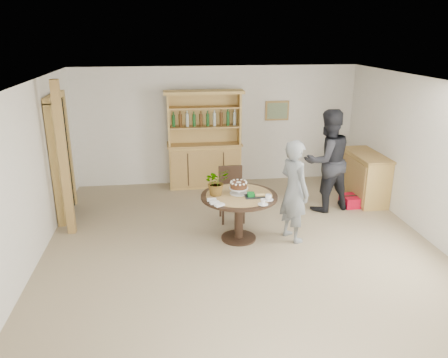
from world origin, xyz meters
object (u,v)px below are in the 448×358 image
dining_chair (231,190)px  hutch (205,155)px  dining_table (239,204)px  adult_person (327,161)px  teen_boy (294,191)px  red_suitcase (358,200)px  sideboard (365,177)px

dining_chair → hutch: bearing=99.2°
dining_table → adult_person: size_ratio=0.64×
teen_boy → adult_person: bearing=-62.1°
adult_person → red_suitcase: 1.10m
teen_boy → red_suitcase: teen_boy is taller
red_suitcase → adult_person: bearing=-175.7°
hutch → adult_person: bearing=-37.5°
hutch → adult_person: 2.65m
sideboard → dining_table: 3.07m
sideboard → adult_person: size_ratio=0.67×
sideboard → teen_boy: size_ratio=0.77×
adult_person → dining_table: bearing=15.8°
hutch → sideboard: size_ratio=1.62×
dining_table → teen_boy: teen_boy is taller
adult_person → red_suitcase: bearing=172.1°
dining_table → red_suitcase: dining_table is taller
hutch → teen_boy: 2.97m
hutch → teen_boy: size_ratio=1.25×
sideboard → dining_chair: size_ratio=1.33×
hutch → red_suitcase: (2.80, -1.53, -0.59)m
teen_boy → adult_person: 1.47m
dining_chair → teen_boy: teen_boy is taller
hutch → dining_chair: (0.31, -1.81, -0.15)m
hutch → dining_table: 2.66m
hutch → red_suitcase: bearing=-28.6°
dining_chair → adult_person: (1.79, 0.20, 0.41)m
dining_table → dining_chair: size_ratio=1.27×
sideboard → teen_boy: (-1.88, -1.49, 0.34)m
dining_table → dining_chair: bearing=90.0°
teen_boy → red_suitcase: bearing=-76.1°
hutch → sideboard: 3.29m
sideboard → teen_boy: teen_boy is taller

